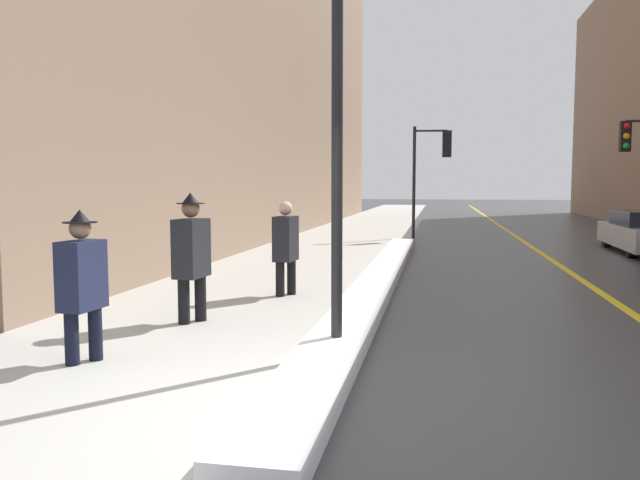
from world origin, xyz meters
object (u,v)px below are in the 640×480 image
Objects in this scene: lamp_post at (337,120)px; traffic_light_far at (640,152)px; pedestrian_in_glasses at (82,280)px; pedestrian_in_fedora at (191,252)px; traffic_light_near at (434,158)px; pedestrian_trailing at (286,244)px.

traffic_light_far is (6.86, 13.49, 0.30)m from lamp_post.
pedestrian_in_fedora reaches higher than pedestrian_in_glasses.
lamp_post is 1.05× the size of traffic_light_far.
traffic_light_far is 15.36m from pedestrian_in_fedora.
traffic_light_near is at bearing -19.37° from traffic_light_far.
pedestrian_in_glasses is (-2.50, -0.80, -1.64)m from lamp_post.
pedestrian_in_fedora is at bearing -13.25° from pedestrian_trailing.
lamp_post is 2.90m from pedestrian_in_fedora.
traffic_light_far is at bearing 63.03° from lamp_post.
traffic_light_near reaches higher than pedestrian_in_glasses.
pedestrian_trailing is (-2.27, -12.01, -1.91)m from traffic_light_near.
pedestrian_trailing is at bearing -104.98° from traffic_light_near.
lamp_post is at bearing 112.69° from pedestrian_in_glasses.
pedestrian_trailing is (-1.41, 3.41, -1.63)m from lamp_post.
pedestrian_in_glasses is at bearing -9.54° from pedestrian_trailing.
traffic_light_near reaches higher than pedestrian_trailing.
pedestrian_in_glasses is (-3.35, -16.22, -1.92)m from traffic_light_near.
pedestrian_trailing is (1.08, 4.21, 0.00)m from pedestrian_in_glasses.
lamp_post is 1.06× the size of traffic_light_near.
traffic_light_near is at bearing 86.83° from lamp_post.
lamp_post reaches higher than traffic_light_far.
lamp_post is at bearing 27.39° from pedestrian_trailing.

